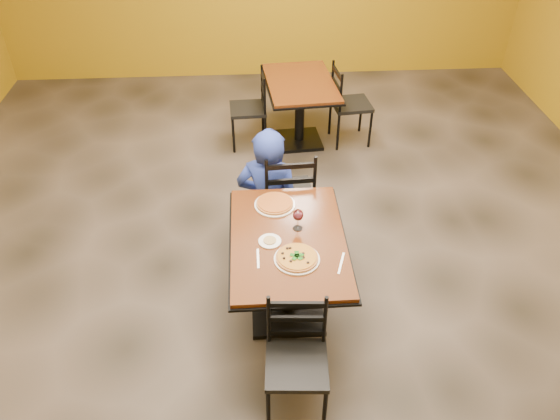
{
  "coord_description": "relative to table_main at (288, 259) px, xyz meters",
  "views": [
    {
      "loc": [
        -0.23,
        -3.35,
        3.23
      ],
      "look_at": [
        -0.04,
        -0.3,
        0.85
      ],
      "focal_mm": 34.57,
      "sensor_mm": 36.0,
      "label": 1
    }
  ],
  "objects": [
    {
      "name": "dip",
      "position": [
        -0.13,
        -0.03,
        0.21
      ],
      "size": [
        0.09,
        0.09,
        0.01
      ],
      "primitive_type": "cylinder",
      "color": "#A98952",
      "rests_on": "side_plate"
    },
    {
      "name": "diner",
      "position": [
        -0.1,
        0.9,
        0.0
      ],
      "size": [
        0.65,
        0.51,
        1.12
      ],
      "primitive_type": "imported",
      "rotation": [
        0.0,
        0.0,
        2.88
      ],
      "color": "#1C309B",
      "rests_on": "floor"
    },
    {
      "name": "chair_second_right",
      "position": [
        0.91,
        2.57,
        -0.1
      ],
      "size": [
        0.45,
        0.45,
        0.91
      ],
      "primitive_type": null,
      "rotation": [
        0.0,
        0.0,
        1.68
      ],
      "color": "black",
      "rests_on": "floor"
    },
    {
      "name": "pizza_main",
      "position": [
        0.04,
        -0.22,
        0.21
      ],
      "size": [
        0.28,
        0.28,
        0.02
      ],
      "primitive_type": "cylinder",
      "color": "#8A330A",
      "rests_on": "plate_main"
    },
    {
      "name": "fork",
      "position": [
        -0.22,
        -0.19,
        0.2
      ],
      "size": [
        0.02,
        0.19,
        0.0
      ],
      "primitive_type": "cube",
      "rotation": [
        0.0,
        0.0,
        -0.01
      ],
      "color": "silver",
      "rests_on": "table_main"
    },
    {
      "name": "table_second",
      "position": [
        0.33,
        2.57,
        -0.01
      ],
      "size": [
        0.83,
        1.16,
        0.75
      ],
      "rotation": [
        0.0,
        0.0,
        0.08
      ],
      "color": "#5D320E",
      "rests_on": "floor"
    },
    {
      "name": "chair_main_far",
      "position": [
        0.06,
        0.9,
        -0.08
      ],
      "size": [
        0.46,
        0.46,
        0.96
      ],
      "primitive_type": null,
      "rotation": [
        0.0,
        0.0,
        3.2
      ],
      "color": "black",
      "rests_on": "floor"
    },
    {
      "name": "floor",
      "position": [
        0.0,
        0.5,
        -0.56
      ],
      "size": [
        7.0,
        8.0,
        0.01
      ],
      "primitive_type": "cube",
      "color": "black",
      "rests_on": "ground"
    },
    {
      "name": "plate_far",
      "position": [
        -0.07,
        0.39,
        0.2
      ],
      "size": [
        0.31,
        0.31,
        0.01
      ],
      "primitive_type": "cylinder",
      "color": "white",
      "rests_on": "table_main"
    },
    {
      "name": "plate_main",
      "position": [
        0.04,
        -0.22,
        0.2
      ],
      "size": [
        0.31,
        0.31,
        0.01
      ],
      "primitive_type": "cylinder",
      "color": "white",
      "rests_on": "table_main"
    },
    {
      "name": "table_main",
      "position": [
        0.0,
        0.0,
        0.0
      ],
      "size": [
        0.83,
        1.23,
        0.75
      ],
      "color": "#5D320E",
      "rests_on": "floor"
    },
    {
      "name": "chair_second_left",
      "position": [
        -0.25,
        2.57,
        -0.12
      ],
      "size": [
        0.41,
        0.41,
        0.87
      ],
      "primitive_type": null,
      "rotation": [
        0.0,
        0.0,
        -1.52
      ],
      "color": "black",
      "rests_on": "floor"
    },
    {
      "name": "knife",
      "position": [
        0.33,
        -0.27,
        0.2
      ],
      "size": [
        0.08,
        0.2,
        0.0
      ],
      "primitive_type": "cube",
      "rotation": [
        0.0,
        0.0,
        -0.32
      ],
      "color": "silver",
      "rests_on": "table_main"
    },
    {
      "name": "wine_glass",
      "position": [
        0.08,
        0.11,
        0.28
      ],
      "size": [
        0.08,
        0.08,
        0.18
      ],
      "primitive_type": null,
      "color": "white",
      "rests_on": "table_main"
    },
    {
      "name": "pizza_far",
      "position": [
        -0.07,
        0.39,
        0.21
      ],
      "size": [
        0.28,
        0.28,
        0.02
      ],
      "primitive_type": "cylinder",
      "color": "#C38025",
      "rests_on": "plate_far"
    },
    {
      "name": "side_plate",
      "position": [
        -0.13,
        -0.03,
        0.2
      ],
      "size": [
        0.16,
        0.16,
        0.01
      ],
      "primitive_type": "cylinder",
      "color": "white",
      "rests_on": "table_main"
    },
    {
      "name": "chair_main_near",
      "position": [
        -0.0,
        -0.83,
        -0.13
      ],
      "size": [
        0.41,
        0.41,
        0.85
      ],
      "primitive_type": null,
      "rotation": [
        0.0,
        0.0,
        -0.07
      ],
      "color": "black",
      "rests_on": "floor"
    }
  ]
}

